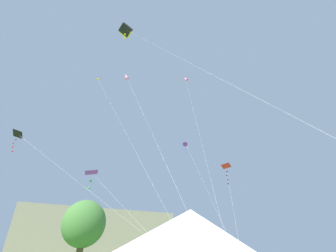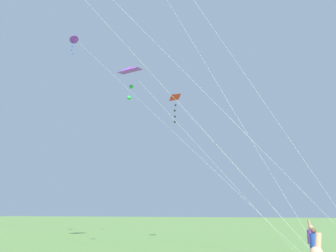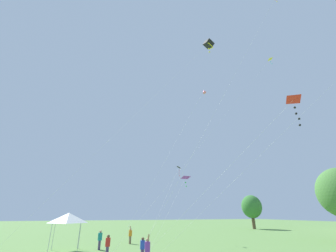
{
  "view_description": "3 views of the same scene",
  "coord_description": "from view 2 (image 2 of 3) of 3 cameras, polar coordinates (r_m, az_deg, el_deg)",
  "views": [
    {
      "loc": [
        -6.21,
        -0.77,
        2.82
      ],
      "look_at": [
        1.79,
        13.64,
        11.79
      ],
      "focal_mm": 24.0,
      "sensor_mm": 36.0,
      "label": 1
    },
    {
      "loc": [
        -15.58,
        9.9,
        2.37
      ],
      "look_at": [
        4.76,
        15.87,
        7.13
      ],
      "focal_mm": 40.0,
      "sensor_mm": 36.0,
      "label": 2
    },
    {
      "loc": [
        21.86,
        4.26,
        3.32
      ],
      "look_at": [
        0.59,
        11.3,
        12.07
      ],
      "focal_mm": 24.0,
      "sensor_mm": 36.0,
      "label": 3
    }
  ],
  "objects": [
    {
      "name": "kite_red_delta_5",
      "position": [
        28.99,
        1.03,
        4.17
      ],
      "size": [
        8.93,
        9.49,
        11.19
      ],
      "color": "silver",
      "rests_on": "ground"
    },
    {
      "name": "kite_purple_diamond_1",
      "position": [
        36.7,
        -14.21,
        12.93
      ],
      "size": [
        9.08,
        19.29,
        18.73
      ],
      "color": "silver",
      "rests_on": "ground"
    },
    {
      "name": "person_blue_shirt",
      "position": [
        18.3,
        21.45,
        -16.57
      ],
      "size": [
        0.37,
        0.37,
        1.58
      ],
      "rotation": [
        0.0,
        0.0,
        3.95
      ],
      "color": "#473860",
      "rests_on": "ground"
    },
    {
      "name": "person_purple_shirt",
      "position": [
        19.94,
        21.07,
        -15.99
      ],
      "size": [
        0.39,
        0.39,
        1.92
      ],
      "rotation": [
        0.0,
        0.0,
        1.87
      ],
      "color": "#473860",
      "rests_on": "ground"
    },
    {
      "name": "kite_purple_delta_0",
      "position": [
        13.97,
        -5.78,
        8.33
      ],
      "size": [
        6.43,
        6.65,
        7.66
      ],
      "color": "silver",
      "rests_on": "ground"
    }
  ]
}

